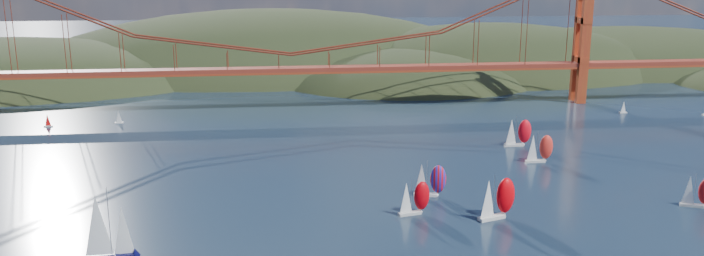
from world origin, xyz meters
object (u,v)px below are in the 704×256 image
(racer_3, at_px, (539,148))
(racer_rwb, at_px, (429,179))
(racer_1, at_px, (496,198))
(racer_0, at_px, (414,197))
(racer_2, at_px, (697,191))
(racer_5, at_px, (518,132))
(sloop_navy, at_px, (105,229))

(racer_3, distance_m, racer_rwb, 46.65)
(racer_1, xyz_separation_m, racer_3, (26.98, 42.75, -0.75))
(racer_0, bearing_deg, racer_2, -16.40)
(racer_2, bearing_deg, racer_0, -158.12)
(racer_1, distance_m, racer_rwb, 20.89)
(racer_5, relative_size, racer_rwb, 1.05)
(sloop_navy, relative_size, racer_5, 1.57)
(sloop_navy, height_order, racer_0, sloop_navy)
(racer_3, relative_size, racer_5, 0.95)
(racer_0, xyz_separation_m, racer_1, (18.52, -4.85, 0.90))
(racer_5, xyz_separation_m, racer_rwb, (-38.86, -43.78, -0.22))
(racer_2, distance_m, racer_rwb, 64.80)
(racer_2, xyz_separation_m, racer_5, (-24.16, 58.84, 0.60))
(racer_3, bearing_deg, racer_rwb, -148.29)
(racer_5, bearing_deg, racer_3, -89.64)
(racer_0, relative_size, racer_3, 0.97)
(racer_1, height_order, racer_5, racer_1)
(racer_2, relative_size, racer_3, 0.92)
(racer_0, bearing_deg, sloop_navy, -178.83)
(racer_1, bearing_deg, racer_rwb, 106.43)
(racer_0, height_order, racer_3, racer_3)
(sloop_navy, distance_m, racer_0, 68.62)
(racer_5, distance_m, racer_rwb, 58.54)
(racer_3, distance_m, racer_5, 18.13)
(sloop_navy, distance_m, racer_2, 136.60)
(sloop_navy, xyz_separation_m, racer_2, (135.72, 15.24, -2.75))
(racer_2, bearing_deg, racer_3, 144.77)
(racer_2, bearing_deg, racer_5, 136.51)
(racer_2, bearing_deg, racer_1, -153.52)
(racer_rwb, bearing_deg, sloop_navy, -145.30)
(racer_2, distance_m, racer_3, 47.28)
(racer_1, distance_m, racer_3, 50.55)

